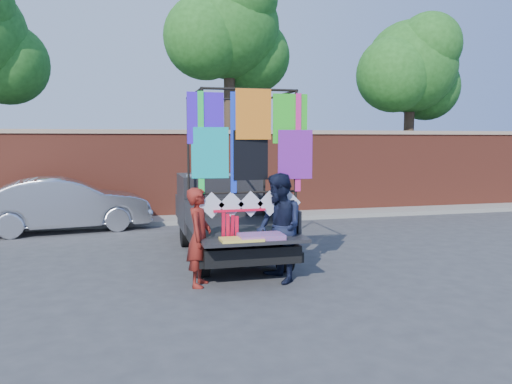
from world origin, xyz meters
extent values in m
plane|color=#38383A|center=(0.00, 0.00, 0.00)|extent=(90.00, 90.00, 0.00)
cube|color=brown|center=(0.00, 7.00, 1.25)|extent=(30.00, 0.35, 2.50)
cube|color=tan|center=(0.00, 7.00, 2.55)|extent=(30.00, 0.45, 0.12)
cube|color=gray|center=(0.00, 6.30, 0.06)|extent=(30.00, 1.20, 0.12)
sphere|color=#1F5819|center=(-5.60, 8.60, 4.55)|extent=(2.40, 2.40, 2.40)
cylinder|color=#38281C|center=(1.00, 8.20, 2.73)|extent=(0.36, 0.36, 5.46)
sphere|color=#1F5819|center=(1.00, 8.20, 5.85)|extent=(3.20, 3.20, 3.20)
sphere|color=#1F5819|center=(1.90, 8.60, 5.07)|extent=(2.40, 2.40, 2.40)
sphere|color=#1F5819|center=(0.20, 7.90, 5.46)|extent=(2.60, 2.60, 2.60)
cylinder|color=#38281C|center=(7.50, 8.20, 2.27)|extent=(0.36, 0.36, 4.55)
sphere|color=#1F5819|center=(7.50, 8.20, 4.88)|extent=(3.20, 3.20, 3.20)
sphere|color=#1F5819|center=(8.40, 8.60, 4.23)|extent=(2.40, 2.40, 2.40)
sphere|color=#1F5819|center=(6.70, 7.90, 4.55)|extent=(2.60, 2.60, 2.60)
sphere|color=#1F5819|center=(7.80, 7.60, 5.52)|extent=(2.20, 2.20, 2.20)
cylinder|color=black|center=(-1.02, 2.96, 0.31)|extent=(0.21, 0.62, 0.62)
cylinder|color=black|center=(-1.02, 0.44, 0.31)|extent=(0.21, 0.62, 0.62)
cylinder|color=black|center=(0.43, 2.96, 0.31)|extent=(0.21, 0.62, 0.62)
cylinder|color=black|center=(0.43, 0.44, 0.31)|extent=(0.21, 0.62, 0.62)
cube|color=black|center=(-0.29, 1.65, 0.47)|extent=(1.59, 3.92, 0.28)
cube|color=black|center=(-0.29, 0.95, 0.73)|extent=(1.68, 2.15, 0.09)
cube|color=black|center=(-1.12, 0.95, 0.93)|extent=(0.06, 2.15, 0.42)
cube|color=black|center=(0.53, 0.95, 0.93)|extent=(0.06, 2.15, 0.42)
cube|color=black|center=(-0.29, 2.01, 0.93)|extent=(1.68, 0.06, 0.42)
cube|color=black|center=(-0.29, 2.91, 0.98)|extent=(1.68, 1.49, 1.17)
cube|color=#8C9EAD|center=(-0.29, 2.49, 1.35)|extent=(1.49, 0.06, 0.51)
cube|color=#8C9EAD|center=(-0.29, 3.61, 1.17)|extent=(1.49, 0.09, 0.65)
cube|color=black|center=(-0.29, 3.94, 0.75)|extent=(1.63, 0.84, 0.51)
cube|color=black|center=(-0.29, -0.36, 0.75)|extent=(1.68, 0.51, 0.06)
cube|color=black|center=(-0.29, -0.14, 0.39)|extent=(1.73, 0.14, 0.17)
cylinder|color=black|center=(-1.06, -0.03, 1.94)|extent=(0.05, 0.05, 2.33)
cylinder|color=black|center=(-1.06, 1.93, 1.94)|extent=(0.05, 0.05, 2.33)
cylinder|color=black|center=(0.47, -0.03, 1.94)|extent=(0.05, 0.05, 2.33)
cylinder|color=black|center=(0.47, 1.93, 1.94)|extent=(0.05, 0.05, 2.33)
cylinder|color=black|center=(-0.29, -0.03, 3.11)|extent=(1.59, 0.04, 0.04)
cylinder|color=black|center=(-0.29, 1.93, 3.11)|extent=(1.59, 0.04, 0.04)
cylinder|color=black|center=(-1.06, 0.95, 3.11)|extent=(0.04, 2.01, 0.04)
cylinder|color=black|center=(0.47, 0.95, 3.11)|extent=(0.04, 2.01, 0.04)
cylinder|color=black|center=(-0.29, -0.03, 1.48)|extent=(1.59, 0.04, 0.04)
cube|color=#421AEC|center=(-1.00, -0.05, 2.69)|extent=(0.58, 0.01, 0.79)
cube|color=orange|center=(-0.29, -0.09, 2.69)|extent=(0.58, 0.01, 0.79)
cube|color=green|center=(0.41, -0.05, 2.69)|extent=(0.58, 0.01, 0.79)
cube|color=#0CADAB|center=(-1.00, -0.09, 2.08)|extent=(0.58, 0.01, 0.79)
cube|color=black|center=(-0.29, -0.05, 2.08)|extent=(0.58, 0.01, 0.79)
cube|color=purple|center=(0.41, -0.09, 2.08)|extent=(0.58, 0.01, 0.79)
cube|color=#1CE247|center=(-1.09, -0.07, 2.27)|extent=(0.09, 0.01, 1.59)
cube|color=#E42686|center=(0.50, -0.07, 2.27)|extent=(0.09, 0.01, 1.59)
cube|color=blue|center=(-0.58, -0.07, 2.27)|extent=(0.09, 0.01, 1.59)
cube|color=silver|center=(-0.93, -0.06, 1.29)|extent=(0.42, 0.01, 0.42)
cube|color=silver|center=(-0.61, -0.06, 1.29)|extent=(0.42, 0.01, 0.42)
cube|color=silver|center=(-0.29, -0.06, 1.29)|extent=(0.42, 0.01, 0.42)
cube|color=silver|center=(0.02, -0.06, 1.29)|extent=(0.42, 0.01, 0.42)
cube|color=silver|center=(0.34, -0.06, 1.29)|extent=(0.42, 0.01, 0.42)
cube|color=#F6365B|center=(-0.20, -0.36, 0.81)|extent=(0.70, 0.42, 0.07)
cube|color=#F7D84E|center=(-0.53, -0.42, 0.79)|extent=(0.65, 0.37, 0.04)
imported|color=silver|center=(-3.78, 5.58, 0.69)|extent=(4.34, 2.09, 1.37)
imported|color=maroon|center=(-1.13, -0.05, 0.79)|extent=(0.55, 0.67, 1.57)
imported|color=black|center=(0.16, -0.13, 0.89)|extent=(0.81, 0.97, 1.79)
cube|color=red|center=(-0.48, -0.09, 1.20)|extent=(0.85, 0.05, 0.04)
cube|color=red|center=(-0.75, -0.11, 0.93)|extent=(0.05, 0.02, 0.49)
cube|color=red|center=(-0.68, -0.11, 0.91)|extent=(0.05, 0.02, 0.49)
cube|color=red|center=(-0.61, -0.11, 0.89)|extent=(0.05, 0.02, 0.49)
cube|color=red|center=(-0.54, -0.11, 0.87)|extent=(0.05, 0.02, 0.49)
camera|label=1|loc=(-2.17, -7.79, 2.32)|focal=35.00mm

